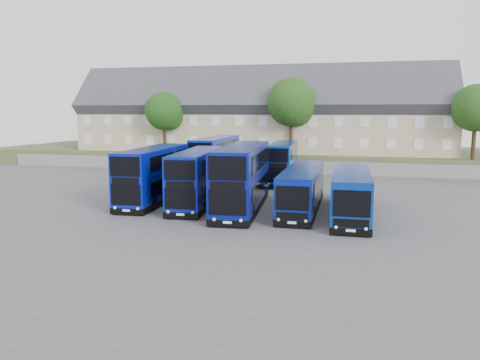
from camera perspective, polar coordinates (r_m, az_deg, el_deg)
name	(u,v)px	position (r m, az deg, el deg)	size (l,w,h in m)	color
ground	(213,217)	(32.64, -3.32, -4.48)	(120.00, 120.00, 0.00)	#4C4C52
retaining_wall	(272,166)	(55.59, 3.92, 1.67)	(70.00, 0.40, 1.50)	slate
earth_bank	(284,156)	(65.39, 5.42, 2.88)	(80.00, 20.00, 2.00)	#46502D
terrace_row	(258,116)	(61.66, 2.17, 7.79)	(48.00, 10.40, 11.20)	tan
dd_front_left	(154,176)	(38.24, -10.45, 0.53)	(3.04, 10.98, 4.32)	#08169C
dd_front_mid	(197,179)	(36.41, -5.21, 0.16)	(3.51, 10.78, 4.21)	#081896
dd_front_right	(242,179)	(34.58, 0.27, 0.17)	(3.60, 12.01, 4.71)	navy
dd_rear_left	(216,159)	(49.71, -2.96, 2.54)	(2.75, 11.28, 4.46)	#0921A6
dd_rear_right	(283,163)	(48.19, 5.23, 2.06)	(2.78, 10.19, 4.01)	navy
coach_east_a	(302,190)	(34.66, 7.57, -1.20)	(2.43, 11.45, 3.13)	navy
coach_east_b	(351,194)	(33.51, 13.37, -1.62)	(2.62, 11.77, 3.21)	navy
tree_west	(165,113)	(60.16, -9.08, 8.11)	(4.80, 4.80, 7.65)	#382314
tree_mid	(293,104)	(56.47, 6.45, 9.18)	(5.76, 5.76, 9.18)	#382314
tree_east	(477,110)	(56.96, 26.94, 7.64)	(5.12, 5.12, 8.16)	#382314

